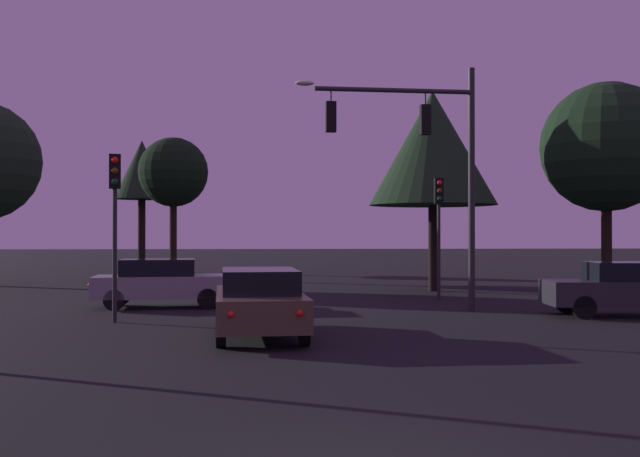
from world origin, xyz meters
TOP-DOWN VIEW (x-y plane):
  - ground_plane at (0.00, 24.50)m, footprint 168.00×168.00m
  - traffic_signal_mast_arm at (3.71, 14.89)m, footprint 5.43×0.57m
  - traffic_light_corner_left at (5.01, 18.68)m, footprint 0.30×0.35m
  - traffic_light_corner_right at (-4.96, 12.71)m, footprint 0.34×0.38m
  - car_nearside_lane at (-1.15, 9.85)m, footprint 2.21×4.76m
  - car_crossing_left at (9.19, 13.24)m, footprint 4.79×2.14m
  - car_crossing_right at (-4.34, 16.62)m, footprint 4.42×2.24m
  - tree_behind_sign at (12.36, 21.34)m, footprint 5.13×5.13m
  - tree_left_far at (-5.94, 31.14)m, footprint 3.58×3.58m
  - tree_center_horizon at (5.65, 22.50)m, footprint 5.18×5.18m
  - tree_lot_edge at (-8.91, 38.86)m, footprint 3.43×3.43m

SIDE VIEW (x-z plane):
  - ground_plane at x=0.00m, z-range 0.00..0.00m
  - car_crossing_right at x=-4.34m, z-range 0.04..1.56m
  - car_crossing_left at x=9.19m, z-range 0.04..1.56m
  - car_nearside_lane at x=-1.15m, z-range 0.04..1.56m
  - traffic_light_corner_left at x=5.01m, z-range 0.90..5.18m
  - traffic_light_corner_right at x=-4.96m, z-range 0.91..5.31m
  - traffic_signal_mast_arm at x=3.71m, z-range 1.21..8.53m
  - tree_left_far at x=-5.94m, z-range 1.82..9.11m
  - tree_behind_sign at x=12.36m, z-range 1.58..9.91m
  - tree_center_horizon at x=5.65m, z-range 1.73..9.87m
  - tree_lot_edge at x=-8.91m, z-range 2.16..10.29m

